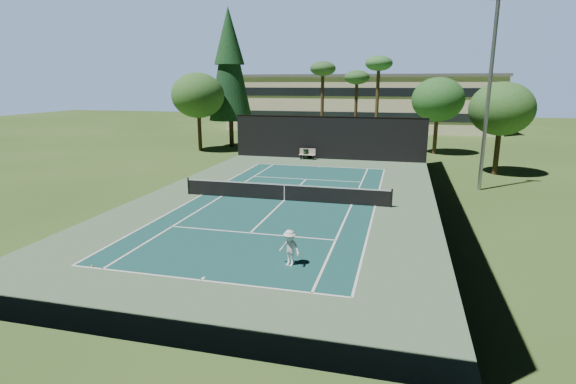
{
  "coord_description": "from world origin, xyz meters",
  "views": [
    {
      "loc": [
        6.81,
        -25.72,
        6.98
      ],
      "look_at": [
        1.0,
        -3.0,
        1.3
      ],
      "focal_mm": 28.0,
      "sensor_mm": 36.0,
      "label": 1
    }
  ],
  "objects_px": {
    "player": "(290,248)",
    "tennis_ball_c": "(304,195)",
    "trash_bin": "(306,154)",
    "tennis_ball_a": "(92,266)",
    "park_bench": "(307,154)",
    "tennis_net": "(284,192)",
    "tennis_ball_d": "(245,181)",
    "tennis_ball_b": "(290,198)"
  },
  "relations": [
    {
      "from": "tennis_ball_a",
      "to": "tennis_ball_b",
      "type": "height_order",
      "value": "tennis_ball_a"
    },
    {
      "from": "tennis_ball_a",
      "to": "tennis_ball_c",
      "type": "distance_m",
      "value": 14.44
    },
    {
      "from": "tennis_net",
      "to": "tennis_ball_c",
      "type": "relative_size",
      "value": 185.84
    },
    {
      "from": "park_bench",
      "to": "tennis_ball_c",
      "type": "bearing_deg",
      "value": -79.03
    },
    {
      "from": "tennis_ball_b",
      "to": "tennis_ball_c",
      "type": "distance_m",
      "value": 1.08
    },
    {
      "from": "player",
      "to": "trash_bin",
      "type": "bearing_deg",
      "value": 121.74
    },
    {
      "from": "tennis_ball_d",
      "to": "trash_bin",
      "type": "distance_m",
      "value": 11.23
    },
    {
      "from": "tennis_ball_a",
      "to": "tennis_net",
      "type": "bearing_deg",
      "value": 68.35
    },
    {
      "from": "tennis_net",
      "to": "park_bench",
      "type": "height_order",
      "value": "tennis_net"
    },
    {
      "from": "tennis_ball_c",
      "to": "tennis_ball_d",
      "type": "distance_m",
      "value": 5.88
    },
    {
      "from": "tennis_net",
      "to": "trash_bin",
      "type": "bearing_deg",
      "value": 97.25
    },
    {
      "from": "park_bench",
      "to": "trash_bin",
      "type": "distance_m",
      "value": 0.24
    },
    {
      "from": "tennis_ball_c",
      "to": "park_bench",
      "type": "relative_size",
      "value": 0.05
    },
    {
      "from": "tennis_ball_a",
      "to": "trash_bin",
      "type": "xyz_separation_m",
      "value": [
        2.69,
        27.34,
        0.44
      ]
    },
    {
      "from": "tennis_ball_a",
      "to": "park_bench",
      "type": "relative_size",
      "value": 0.05
    },
    {
      "from": "player",
      "to": "park_bench",
      "type": "xyz_separation_m",
      "value": [
        -4.6,
        25.11,
        -0.19
      ]
    },
    {
      "from": "tennis_net",
      "to": "tennis_ball_a",
      "type": "distance_m",
      "value": 12.68
    },
    {
      "from": "tennis_net",
      "to": "player",
      "type": "xyz_separation_m",
      "value": [
        2.78,
        -9.71,
        0.17
      ]
    },
    {
      "from": "tennis_ball_d",
      "to": "tennis_ball_b",
      "type": "bearing_deg",
      "value": -41.3
    },
    {
      "from": "tennis_ball_d",
      "to": "trash_bin",
      "type": "height_order",
      "value": "trash_bin"
    },
    {
      "from": "tennis_net",
      "to": "tennis_ball_b",
      "type": "bearing_deg",
      "value": 72.61
    },
    {
      "from": "tennis_net",
      "to": "tennis_ball_d",
      "type": "height_order",
      "value": "tennis_net"
    },
    {
      "from": "tennis_ball_b",
      "to": "trash_bin",
      "type": "distance_m",
      "value": 15.04
    },
    {
      "from": "tennis_ball_c",
      "to": "tennis_ball_d",
      "type": "height_order",
      "value": "tennis_ball_c"
    },
    {
      "from": "player",
      "to": "tennis_ball_d",
      "type": "bearing_deg",
      "value": 137.11
    },
    {
      "from": "player",
      "to": "tennis_ball_c",
      "type": "distance_m",
      "value": 11.45
    },
    {
      "from": "player",
      "to": "tennis_ball_a",
      "type": "distance_m",
      "value": 7.77
    },
    {
      "from": "tennis_ball_c",
      "to": "park_bench",
      "type": "distance_m",
      "value": 14.11
    },
    {
      "from": "tennis_ball_d",
      "to": "park_bench",
      "type": "distance_m",
      "value": 11.1
    },
    {
      "from": "tennis_net",
      "to": "park_bench",
      "type": "distance_m",
      "value": 15.51
    },
    {
      "from": "trash_bin",
      "to": "tennis_ball_c",
      "type": "bearing_deg",
      "value": -78.53
    },
    {
      "from": "tennis_net",
      "to": "tennis_ball_a",
      "type": "height_order",
      "value": "tennis_net"
    },
    {
      "from": "player",
      "to": "tennis_ball_c",
      "type": "bearing_deg",
      "value": 120.74
    },
    {
      "from": "tennis_net",
      "to": "tennis_ball_a",
      "type": "relative_size",
      "value": 165.55
    },
    {
      "from": "tennis_ball_a",
      "to": "trash_bin",
      "type": "height_order",
      "value": "trash_bin"
    },
    {
      "from": "tennis_ball_b",
      "to": "trash_bin",
      "type": "height_order",
      "value": "trash_bin"
    },
    {
      "from": "tennis_net",
      "to": "tennis_ball_d",
      "type": "relative_size",
      "value": 208.4
    },
    {
      "from": "tennis_ball_a",
      "to": "tennis_ball_c",
      "type": "xyz_separation_m",
      "value": [
        5.54,
        13.33,
        -0.0
      ]
    },
    {
      "from": "tennis_ball_c",
      "to": "tennis_ball_d",
      "type": "relative_size",
      "value": 1.12
    },
    {
      "from": "park_bench",
      "to": "trash_bin",
      "type": "relative_size",
      "value": 1.59
    },
    {
      "from": "tennis_ball_c",
      "to": "trash_bin",
      "type": "bearing_deg",
      "value": 101.47
    },
    {
      "from": "tennis_ball_c",
      "to": "trash_bin",
      "type": "distance_m",
      "value": 14.3
    }
  ]
}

